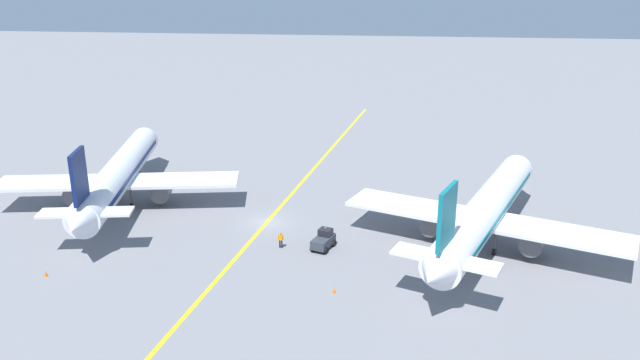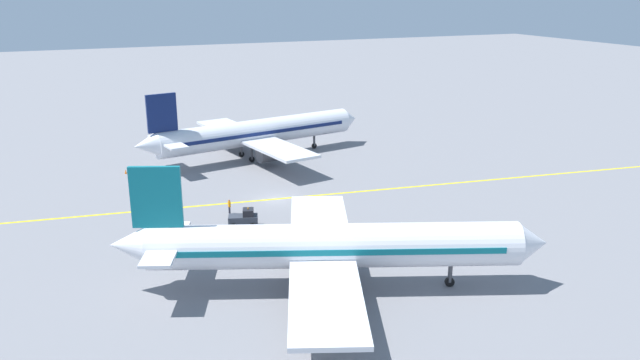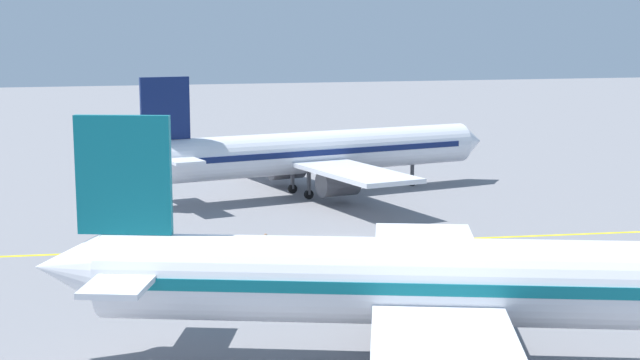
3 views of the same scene
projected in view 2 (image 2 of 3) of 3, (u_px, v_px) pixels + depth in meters
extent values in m
plane|color=slate|center=(276.00, 199.00, 72.98)|extent=(400.00, 400.00, 0.00)
cube|color=yellow|center=(276.00, 199.00, 72.97)|extent=(15.82, 119.06, 0.01)
cylinder|color=silver|center=(258.00, 132.00, 89.49)|extent=(9.11, 30.15, 3.60)
cone|color=silver|center=(349.00, 119.00, 98.04)|extent=(3.81, 2.99, 3.42)
cone|color=silver|center=(145.00, 145.00, 80.69)|extent=(3.56, 3.52, 3.06)
cube|color=#0F1E51|center=(258.00, 131.00, 89.44)|extent=(8.59, 27.21, 0.50)
cube|color=silver|center=(252.00, 138.00, 89.18)|extent=(28.48, 10.31, 0.36)
cylinder|color=#4C4C51|center=(237.00, 139.00, 93.52)|extent=(2.76, 3.55, 2.20)
cylinder|color=#4C4C51|center=(269.00, 154.00, 85.57)|extent=(2.76, 3.55, 2.20)
cube|color=#0F1E51|center=(162.00, 113.00, 80.81)|extent=(1.10, 4.00, 5.00)
cube|color=silver|center=(168.00, 142.00, 82.24)|extent=(9.29, 4.03, 0.24)
cylinder|color=#4C4C51|center=(314.00, 139.00, 95.28)|extent=(0.36, 0.36, 2.00)
cylinder|color=black|center=(314.00, 146.00, 95.57)|extent=(0.42, 0.84, 0.80)
cylinder|color=#4C4C51|center=(241.00, 148.00, 90.42)|extent=(0.36, 0.36, 2.00)
cylinder|color=black|center=(242.00, 154.00, 90.72)|extent=(0.42, 0.84, 0.80)
cylinder|color=#4C4C51|center=(252.00, 152.00, 87.88)|extent=(0.36, 0.36, 2.00)
cylinder|color=black|center=(252.00, 159.00, 88.18)|extent=(0.42, 0.84, 0.80)
cylinder|color=white|center=(334.00, 246.00, 50.39)|extent=(14.11, 29.30, 3.60)
cone|color=white|center=(532.00, 243.00, 50.91)|extent=(4.05, 3.47, 3.42)
cone|color=white|center=(129.00, 245.00, 49.78)|extent=(3.93, 3.90, 3.06)
cube|color=#0F727F|center=(334.00, 244.00, 50.35)|extent=(13.07, 26.51, 0.50)
cube|color=white|center=(322.00, 254.00, 50.58)|extent=(28.00, 14.89, 0.36)
cylinder|color=#4C4C51|center=(320.00, 244.00, 55.72)|extent=(3.20, 3.78, 2.20)
cylinder|color=#4C4C51|center=(325.00, 297.00, 46.18)|extent=(3.20, 3.78, 2.20)
cube|color=#0F727F|center=(156.00, 197.00, 48.67)|extent=(1.77, 3.86, 5.00)
cube|color=white|center=(166.00, 243.00, 49.85)|extent=(9.26, 5.46, 0.24)
cylinder|color=#4C4C51|center=(450.00, 271.00, 51.41)|extent=(0.36, 0.36, 2.00)
cylinder|color=black|center=(450.00, 282.00, 51.71)|extent=(0.55, 0.85, 0.80)
cylinder|color=#4C4C51|center=(310.00, 265.00, 52.57)|extent=(0.36, 0.36, 2.00)
cylinder|color=black|center=(310.00, 275.00, 52.87)|extent=(0.55, 0.85, 0.80)
cylinder|color=#4C4C51|center=(310.00, 282.00, 49.52)|extent=(0.36, 0.36, 2.00)
cylinder|color=black|center=(310.00, 293.00, 49.82)|extent=(0.55, 0.85, 0.80)
cube|color=#333842|center=(243.00, 220.00, 64.32)|extent=(2.36, 3.32, 0.90)
cube|color=black|center=(248.00, 212.00, 64.13)|extent=(1.55, 1.44, 0.70)
sphere|color=orange|center=(248.00, 208.00, 64.00)|extent=(0.16, 0.16, 0.16)
cylinder|color=black|center=(253.00, 221.00, 65.25)|extent=(0.46, 0.74, 0.70)
cylinder|color=black|center=(253.00, 226.00, 63.82)|extent=(0.46, 0.74, 0.70)
cylinder|color=black|center=(234.00, 221.00, 65.10)|extent=(0.46, 0.74, 0.70)
cylinder|color=black|center=(233.00, 227.00, 63.67)|extent=(0.46, 0.74, 0.70)
cylinder|color=#23232D|center=(230.00, 211.00, 68.00)|extent=(0.16, 0.16, 0.85)
cylinder|color=#23232D|center=(229.00, 210.00, 68.17)|extent=(0.16, 0.16, 0.85)
cube|color=orange|center=(229.00, 204.00, 67.87)|extent=(0.37, 0.24, 0.60)
cylinder|color=orange|center=(230.00, 205.00, 67.66)|extent=(0.10, 0.10, 0.55)
cylinder|color=orange|center=(229.00, 203.00, 68.07)|extent=(0.10, 0.10, 0.55)
sphere|color=#9E7051|center=(229.00, 200.00, 67.74)|extent=(0.22, 0.22, 0.22)
cone|color=orange|center=(159.00, 245.00, 59.41)|extent=(0.32, 0.32, 0.55)
cone|color=orange|center=(126.00, 172.00, 82.75)|extent=(0.32, 0.32, 0.55)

